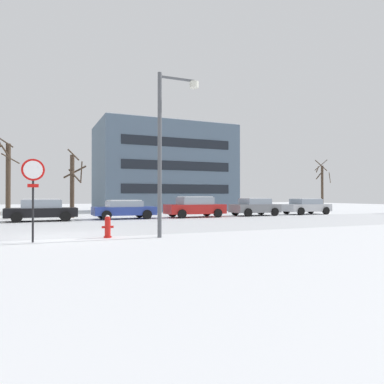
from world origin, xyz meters
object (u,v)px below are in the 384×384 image
Objects in this scene: fire_hydrant at (108,226)px; parked_car_gray at (255,207)px; street_lamp at (166,138)px; parked_car_black at (42,210)px; parked_car_blue at (124,209)px; stop_sign at (33,184)px; parked_car_red at (195,207)px; parked_car_silver at (306,206)px.

parked_car_gray is at bearing 38.29° from fire_hydrant.
street_lamp reaches higher than parked_car_black.
stop_sign is at bearing -116.89° from parked_car_blue.
stop_sign is 0.66× the size of parked_car_red.
parked_car_black is (0.43, 11.13, -1.30)m from stop_sign.
parked_car_blue is at bearing 179.16° from parked_car_gray.
parked_car_red is 1.06× the size of parked_car_silver.
parked_car_red is at bearing -179.19° from parked_car_silver.
stop_sign is at bearing 175.45° from street_lamp.
parked_car_black is at bearing 110.52° from street_lamp.
parked_car_black is at bearing -178.25° from parked_car_blue.
parked_car_silver is (21.18, 0.11, -0.01)m from parked_car_black.
street_lamp reaches higher than fire_hydrant.
street_lamp is 1.66× the size of parked_car_gray.
stop_sign is 0.69× the size of parked_car_silver.
parked_car_black reaches higher than parked_car_silver.
stop_sign is at bearing -145.68° from parked_car_gray.
parked_car_black is 5.30m from parked_car_blue.
parked_car_gray is at bearing 0.51° from parked_car_red.
stop_sign is 15.68m from parked_car_red.
street_lamp is at bearing -4.55° from stop_sign.
parked_car_gray is 0.92× the size of parked_car_silver.
fire_hydrant is 17.46m from parked_car_gray.
parked_car_gray is (5.30, 0.05, -0.06)m from parked_car_red.
stop_sign is 0.75× the size of parked_car_gray.
parked_car_silver is (5.30, 0.10, -0.02)m from parked_car_gray.
street_lamp is 13.43m from parked_car_red.
parked_car_black is (-2.18, 10.81, 0.28)m from fire_hydrant.
parked_car_silver is at bearing 29.89° from fire_hydrant.
parked_car_blue is 5.30m from parked_car_red.
fire_hydrant is at bearing -78.57° from parked_car_black.
fire_hydrant is 0.20× the size of parked_car_red.
parked_car_red is at bearing -179.49° from parked_car_gray.
parked_car_silver is (10.59, 0.15, -0.07)m from parked_car_red.
street_lamp is (2.12, -0.70, 3.40)m from fire_hydrant.
parked_car_gray is (15.89, 0.01, 0.01)m from parked_car_black.
parked_car_red is (5.30, -0.20, 0.10)m from parked_car_blue.
parked_car_black is 1.01× the size of parked_car_blue.
parked_car_silver is (16.87, 11.62, -3.12)m from street_lamp.
fire_hydrant is at bearing -105.83° from parked_car_blue.
stop_sign is 0.68× the size of parked_car_blue.
parked_car_silver is at bearing 27.48° from stop_sign.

